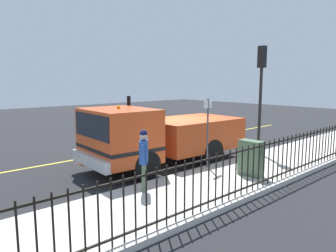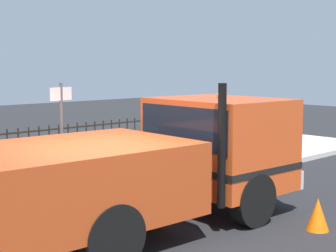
{
  "view_description": "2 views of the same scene",
  "coord_description": "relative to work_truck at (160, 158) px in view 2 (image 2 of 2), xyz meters",
  "views": [
    {
      "loc": [
        9.0,
        -8.57,
        3.14
      ],
      "look_at": [
        0.98,
        -1.39,
        1.57
      ],
      "focal_mm": 33.81,
      "sensor_mm": 36.0,
      "label": 1
    },
    {
      "loc": [
        -6.2,
        4.57,
        2.83
      ],
      "look_at": [
        1.5,
        -2.73,
        1.58
      ],
      "focal_mm": 54.52,
      "sensor_mm": 36.0,
      "label": 2
    }
  ],
  "objects": [
    {
      "name": "sidewalk_slab",
      "position": [
        2.86,
        1.4,
        -1.15
      ],
      "size": [
        2.76,
        25.89,
        0.15
      ],
      "primitive_type": "cube",
      "color": "beige",
      "rests_on": "ground"
    },
    {
      "name": "street_sign",
      "position": [
        1.64,
        0.96,
        0.41
      ],
      "size": [
        0.12,
        0.5,
        2.37
      ],
      "color": "#4C4C4C",
      "rests_on": "sidewalk_slab"
    },
    {
      "name": "utility_cabinet",
      "position": [
        3.22,
        1.24,
        -0.51
      ],
      "size": [
        0.76,
        0.37,
        1.12
      ],
      "primitive_type": "cube",
      "color": "#4C6B4C",
      "rests_on": "sidewalk_slab"
    },
    {
      "name": "work_truck",
      "position": [
        0.0,
        0.0,
        0.0
      ],
      "size": [
        2.77,
        6.38,
        2.55
      ],
      "rotation": [
        0.0,
        0.0,
        3.09
      ],
      "color": "#D84C1E",
      "rests_on": "ground"
    },
    {
      "name": "worker_standing",
      "position": [
        2.09,
        -2.13,
        -0.04
      ],
      "size": [
        0.5,
        0.47,
        1.69
      ],
      "rotation": [
        0.0,
        0.0,
        2.43
      ],
      "color": "#264C99",
      "rests_on": "sidewalk_slab"
    },
    {
      "name": "ground_plane",
      "position": [
        -0.31,
        1.4,
        -1.22
      ],
      "size": [
        56.95,
        56.95,
        0.0
      ],
      "primitive_type": "plane",
      "color": "#232326",
      "rests_on": "ground"
    },
    {
      "name": "traffic_cone",
      "position": [
        -2.08,
        -1.79,
        -0.94
      ],
      "size": [
        0.4,
        0.4,
        0.57
      ],
      "primitive_type": "cone",
      "color": "orange",
      "rests_on": "ground"
    }
  ]
}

